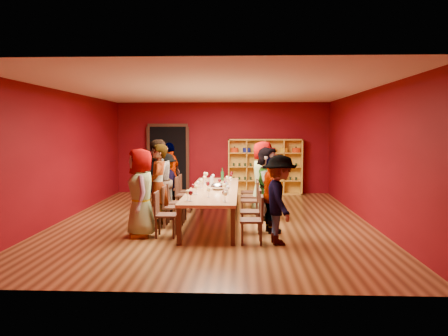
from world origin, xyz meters
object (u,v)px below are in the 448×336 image
at_px(chair_person_right_0, 256,217).
at_px(chair_person_right_3, 252,194).
at_px(chair_person_left_3, 181,192).
at_px(person_right_4, 267,181).
at_px(chair_person_right_4, 252,190).
at_px(shelving_unit, 265,164).
at_px(person_left_4, 170,175).
at_px(person_left_2, 157,181).
at_px(person_left_3, 166,182).
at_px(person_left_0, 141,193).
at_px(person_right_2, 267,183).
at_px(chair_person_left_2, 174,200).
at_px(chair_person_right_1, 255,209).
at_px(person_right_3, 262,178).
at_px(chair_person_left_0, 162,212).
at_px(spittoon_bowl, 217,187).
at_px(tasting_table, 214,191).
at_px(person_right_1, 272,195).
at_px(person_left_1, 158,186).
at_px(chair_person_left_1, 170,204).
at_px(chair_person_right_2, 253,198).
at_px(person_right_0, 280,200).
at_px(chair_person_left_4, 184,189).
at_px(wine_bottle, 222,176).

xyz_separation_m(chair_person_right_0, chair_person_right_3, (0.00, 2.90, 0.00)).
distance_m(chair_person_left_3, person_right_4, 2.31).
relative_size(chair_person_right_3, chair_person_right_4, 1.00).
relative_size(shelving_unit, person_left_4, 1.37).
relative_size(person_left_2, person_left_3, 1.25).
relative_size(person_left_0, person_left_2, 0.92).
relative_size(person_left_0, person_left_4, 0.99).
relative_size(person_left_3, person_right_2, 0.88).
xyz_separation_m(chair_person_left_2, chair_person_left_3, (0.00, 1.21, 0.00)).
xyz_separation_m(chair_person_right_4, person_right_4, (0.40, 0.00, 0.25)).
height_order(chair_person_left_3, chair_person_right_3, same).
xyz_separation_m(chair_person_right_1, person_right_3, (0.25, 2.04, 0.41)).
distance_m(chair_person_left_0, chair_person_right_1, 1.87).
bearing_deg(person_left_3, spittoon_bowl, 66.23).
distance_m(person_left_4, person_right_2, 2.95).
height_order(tasting_table, person_right_2, person_right_2).
distance_m(chair_person_left_3, person_right_1, 3.11).
relative_size(person_left_1, person_left_3, 1.19).
height_order(person_left_3, person_right_2, person_right_2).
xyz_separation_m(chair_person_left_1, chair_person_right_4, (1.82, 2.37, 0.00)).
bearing_deg(person_left_2, chair_person_right_3, 138.42).
bearing_deg(spittoon_bowl, chair_person_left_0, -126.76).
height_order(person_left_1, person_right_4, person_left_1).
distance_m(person_left_0, person_right_4, 4.18).
height_order(chair_person_left_0, chair_person_right_2, same).
bearing_deg(chair_person_right_0, person_right_1, 68.16).
bearing_deg(spittoon_bowl, chair_person_right_4, 66.79).
distance_m(shelving_unit, person_right_3, 3.43).
bearing_deg(person_right_0, chair_person_right_2, 4.16).
bearing_deg(person_left_1, person_left_2, -171.83).
bearing_deg(tasting_table, person_right_3, 37.72).
bearing_deg(chair_person_left_0, person_left_4, 96.76).
height_order(chair_person_left_2, chair_person_right_1, same).
relative_size(chair_person_right_3, person_right_4, 0.60).
distance_m(person_left_4, chair_person_right_4, 2.24).
height_order(chair_person_left_4, chair_person_right_4, same).
relative_size(person_right_0, person_right_1, 1.06).
relative_size(person_right_1, chair_person_right_4, 1.74).
xyz_separation_m(person_left_2, chair_person_right_0, (2.20, -1.87, -0.44)).
height_order(person_right_0, chair_person_right_4, person_right_0).
height_order(shelving_unit, chair_person_right_4, shelving_unit).
distance_m(chair_person_right_1, chair_person_right_4, 2.82).
bearing_deg(chair_person_left_2, wine_bottle, 59.00).
height_order(chair_person_right_1, person_right_4, person_right_4).
bearing_deg(person_left_1, chair_person_right_1, 71.81).
bearing_deg(chair_person_left_2, chair_person_right_4, 44.74).
distance_m(chair_person_right_1, wine_bottle, 2.88).
height_order(person_left_1, chair_person_right_2, person_left_1).
bearing_deg(chair_person_right_3, chair_person_left_2, -150.59).
height_order(chair_person_left_3, person_right_4, person_right_4).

